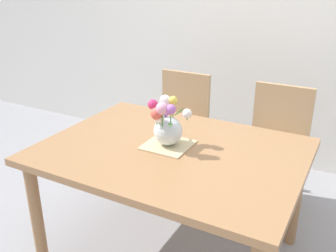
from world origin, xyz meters
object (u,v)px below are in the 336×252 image
Objects in this scene: chair_left at (179,120)px; chair_right at (276,139)px; flower_vase at (167,125)px; dining_table at (172,162)px.

chair_left is 0.79m from chair_right.
chair_right is at bearing 63.42° from flower_vase.
dining_table is at bearing 65.79° from chair_right.
chair_left is 0.99m from flower_vase.
dining_table is 0.97m from chair_right.
chair_left reaches higher than dining_table.
chair_right is at bearing 65.79° from dining_table.
chair_right is (0.39, 0.88, -0.12)m from dining_table.
chair_right is at bearing -180.00° from chair_left.
chair_left is at bearing 114.21° from dining_table.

